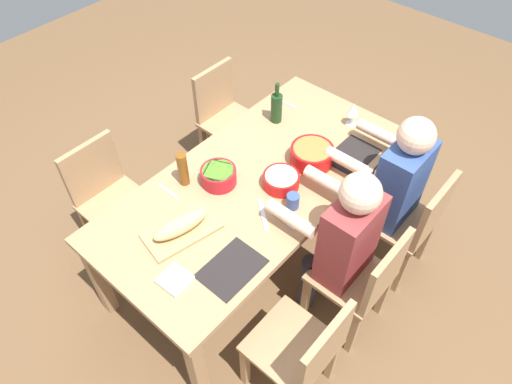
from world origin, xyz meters
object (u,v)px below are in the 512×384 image
at_px(diner_far_center, 342,239).
at_px(napkin_stack, 175,280).
at_px(diner_far_left, 393,183).
at_px(chair_far_right, 305,351).
at_px(dining_table, 256,188).
at_px(chair_near_left, 225,114).
at_px(chair_far_center, 364,279).
at_px(serving_bowl_fruit, 312,154).
at_px(serving_bowl_salad, 219,175).
at_px(cutting_board, 182,231).
at_px(beer_bottle, 183,169).
at_px(serving_bowl_pasta, 281,180).
at_px(wine_glass, 353,110).
at_px(chair_far_left, 412,221).
at_px(bread_loaf, 180,224).
at_px(chair_near_right, 108,195).
at_px(wine_bottle, 276,107).
at_px(cup_far_center, 293,201).

bearing_deg(diner_far_center, napkin_stack, -30.39).
distance_m(diner_far_left, chair_far_right, 1.13).
bearing_deg(dining_table, chair_near_left, -124.51).
relative_size(chair_far_center, serving_bowl_fruit, 3.25).
xyz_separation_m(chair_far_center, serving_bowl_salad, (0.16, -0.95, 0.32)).
bearing_deg(diner_far_center, cutting_board, -49.84).
bearing_deg(diner_far_left, chair_near_left, -90.00).
bearing_deg(beer_bottle, chair_far_right, 76.87).
relative_size(serving_bowl_pasta, wine_glass, 1.28).
height_order(chair_near_left, chair_far_left, same).
relative_size(serving_bowl_salad, cutting_board, 0.52).
distance_m(diner_far_left, serving_bowl_pasta, 0.69).
distance_m(serving_bowl_pasta, bread_loaf, 0.64).
distance_m(chair_near_left, chair_far_right, 1.94).
bearing_deg(bread_loaf, chair_near_left, -145.61).
relative_size(dining_table, chair_far_center, 2.35).
distance_m(chair_near_right, bread_loaf, 0.82).
height_order(wine_bottle, beer_bottle, wine_bottle).
xyz_separation_m(chair_near_right, serving_bowl_pasta, (-0.61, 0.94, 0.30)).
bearing_deg(chair_near_right, chair_far_left, 124.51).
bearing_deg(beer_bottle, chair_near_right, -62.91).
height_order(serving_bowl_salad, cup_far_center, serving_bowl_salad).
distance_m(chair_far_center, serving_bowl_fruit, 0.79).
relative_size(diner_far_left, serving_bowl_salad, 5.76).
height_order(diner_far_left, cup_far_center, diner_far_left).
bearing_deg(chair_near_right, bread_loaf, 89.54).
height_order(serving_bowl_fruit, cutting_board, serving_bowl_fruit).
bearing_deg(bread_loaf, chair_far_center, 123.41).
bearing_deg(dining_table, cutting_board, -4.43).
relative_size(chair_far_left, cup_far_center, 9.45).
bearing_deg(serving_bowl_fruit, beer_bottle, -35.78).
bearing_deg(wine_glass, chair_far_left, 69.22).
relative_size(cutting_board, napkin_stack, 2.86).
distance_m(dining_table, diner_far_left, 0.82).
xyz_separation_m(diner_far_left, chair_far_right, (1.10, 0.18, -0.21)).
relative_size(bread_loaf, cup_far_center, 3.56).
bearing_deg(chair_near_left, chair_far_center, 71.03).
bearing_deg(beer_bottle, chair_far_center, 104.96).
bearing_deg(serving_bowl_salad, chair_far_left, 126.78).
height_order(serving_bowl_pasta, bread_loaf, bread_loaf).
bearing_deg(cup_far_center, serving_bowl_fruit, -159.20).
distance_m(diner_far_center, wine_glass, 0.94).
height_order(diner_far_left, wine_glass, diner_far_left).
bearing_deg(diner_far_center, wine_bottle, -119.88).
bearing_deg(bread_loaf, dining_table, 175.57).
bearing_deg(cutting_board, wine_bottle, -168.41).
xyz_separation_m(chair_far_center, serving_bowl_fruit, (-0.34, -0.64, 0.32)).
distance_m(cutting_board, bread_loaf, 0.06).
height_order(chair_near_right, cutting_board, chair_near_right).
bearing_deg(serving_bowl_salad, chair_near_left, -137.50).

